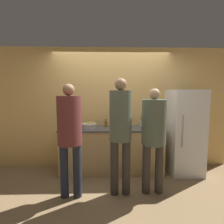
% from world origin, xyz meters
% --- Properties ---
extents(ground_plane, '(14.00, 14.00, 0.00)m').
position_xyz_m(ground_plane, '(0.00, 0.00, 0.00)').
color(ground_plane, '#8C704C').
extents(wall_back, '(5.20, 0.06, 2.60)m').
position_xyz_m(wall_back, '(0.00, 0.65, 1.30)').
color(wall_back, '#E0B266').
rests_on(wall_back, ground_plane).
extents(counter, '(2.10, 0.63, 0.92)m').
position_xyz_m(counter, '(0.00, 0.35, 0.46)').
color(counter, tan).
rests_on(counter, ground_plane).
extents(refrigerator, '(0.62, 0.72, 1.70)m').
position_xyz_m(refrigerator, '(1.48, 0.28, 0.85)').
color(refrigerator, white).
rests_on(refrigerator, ground_plane).
extents(person_left, '(0.37, 0.37, 1.77)m').
position_xyz_m(person_left, '(-0.67, -0.56, 1.07)').
color(person_left, '#232838').
rests_on(person_left, ground_plane).
extents(person_center, '(0.35, 0.35, 1.86)m').
position_xyz_m(person_center, '(0.11, -0.50, 1.11)').
color(person_center, '#38332D').
rests_on(person_center, ground_plane).
extents(person_right, '(0.38, 0.38, 1.70)m').
position_xyz_m(person_right, '(0.65, -0.47, 1.04)').
color(person_right, '#38332D').
rests_on(person_right, ground_plane).
extents(fruit_bowl, '(0.34, 0.34, 0.12)m').
position_xyz_m(fruit_bowl, '(-0.48, 0.41, 0.97)').
color(fruit_bowl, beige).
rests_on(fruit_bowl, counter).
extents(utensil_crock, '(0.10, 0.10, 0.28)m').
position_xyz_m(utensil_crock, '(0.63, 0.45, 0.99)').
color(utensil_crock, '#ADA393').
rests_on(utensil_crock, counter).
extents(bottle_amber, '(0.06, 0.06, 0.16)m').
position_xyz_m(bottle_amber, '(-0.12, 0.46, 0.99)').
color(bottle_amber, brown).
rests_on(bottle_amber, counter).
extents(cup_blue, '(0.09, 0.09, 0.09)m').
position_xyz_m(cup_blue, '(-0.76, 0.24, 0.97)').
color(cup_blue, '#335184').
rests_on(cup_blue, counter).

